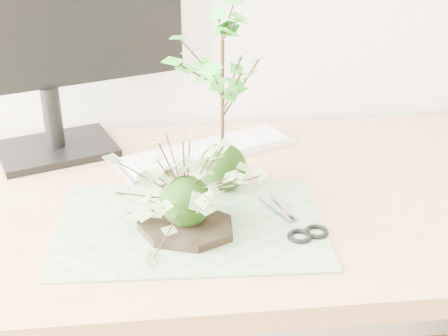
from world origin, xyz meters
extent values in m
cube|color=tan|center=(0.01, 1.23, 0.72)|extent=(1.60, 0.70, 0.04)
cube|color=gray|center=(-0.06, 1.12, 0.74)|extent=(0.48, 0.33, 0.00)
cylinder|color=black|center=(-0.07, 1.10, 0.75)|extent=(0.22, 0.22, 0.01)
sphere|color=black|center=(-0.07, 1.10, 0.80)|extent=(0.09, 0.09, 0.09)
sphere|color=black|center=(0.01, 1.25, 0.79)|extent=(0.09, 0.09, 0.09)
cylinder|color=black|center=(0.01, 1.25, 0.92)|extent=(0.01, 0.01, 0.22)
cube|color=silver|center=(-0.01, 1.41, 0.74)|extent=(0.41, 0.27, 0.01)
cube|color=white|center=(-0.01, 1.41, 0.75)|extent=(0.38, 0.23, 0.01)
cube|color=black|center=(-0.33, 1.46, 0.75)|extent=(0.29, 0.25, 0.02)
cylinder|color=black|center=(-0.33, 1.46, 0.82)|extent=(0.04, 0.04, 0.13)
cube|color=gray|center=(0.11, 1.16, 0.75)|extent=(0.05, 0.10, 0.00)
cube|color=gray|center=(0.13, 1.16, 0.75)|extent=(0.03, 0.10, 0.00)
torus|color=black|center=(0.10, 1.06, 0.75)|extent=(0.05, 0.05, 0.01)
torus|color=black|center=(0.14, 1.06, 0.75)|extent=(0.05, 0.05, 0.01)
camera|label=1|loc=(-0.11, 0.19, 1.31)|focal=50.00mm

